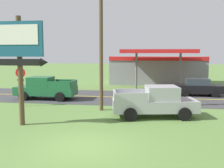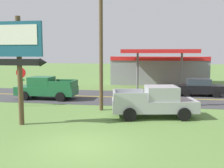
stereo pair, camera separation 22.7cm
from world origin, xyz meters
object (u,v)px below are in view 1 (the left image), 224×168
at_px(pickup_silver_parked_on_lawn, 156,102).
at_px(car_black_near_lane, 198,87).
at_px(motel_sign, 20,51).
at_px(utility_pole, 101,42).
at_px(pickup_green_on_road, 45,88).
at_px(stop_sign, 21,80).
at_px(gas_station, 157,69).

bearing_deg(pickup_silver_parked_on_lawn, car_black_near_lane, 65.90).
relative_size(motel_sign, car_black_near_lane, 1.43).
distance_m(utility_pole, pickup_green_on_road, 7.75).
xyz_separation_m(motel_sign, stop_sign, (-2.67, 5.02, -2.08)).
bearing_deg(utility_pole, gas_station, 76.70).
height_order(stop_sign, pickup_green_on_road, stop_sign).
height_order(gas_station, pickup_green_on_road, gas_station).
bearing_deg(stop_sign, pickup_silver_parked_on_lawn, -10.80).
xyz_separation_m(stop_sign, utility_pole, (6.25, -0.44, 2.76)).
xyz_separation_m(stop_sign, pickup_silver_parked_on_lawn, (10.00, -1.91, -1.06)).
xyz_separation_m(motel_sign, car_black_near_lane, (11.39, 12.19, -3.27)).
distance_m(stop_sign, pickup_green_on_road, 3.40).
relative_size(stop_sign, pickup_silver_parked_on_lawn, 0.54).
relative_size(gas_station, car_black_near_lane, 2.86).
distance_m(gas_station, pickup_green_on_road, 16.91).
xyz_separation_m(pickup_silver_parked_on_lawn, pickup_green_on_road, (-9.44, 5.08, 0.00)).
height_order(utility_pole, pickup_silver_parked_on_lawn, utility_pole).
xyz_separation_m(stop_sign, car_black_near_lane, (14.06, 7.18, -1.20)).
height_order(utility_pole, car_black_near_lane, utility_pole).
bearing_deg(gas_station, motel_sign, -109.31).
height_order(motel_sign, pickup_silver_parked_on_lawn, motel_sign).
relative_size(motel_sign, gas_station, 0.50).
xyz_separation_m(gas_station, pickup_green_on_road, (-9.80, -13.75, -0.98)).
bearing_deg(stop_sign, utility_pole, -4.04).
height_order(utility_pole, pickup_green_on_road, utility_pole).
xyz_separation_m(stop_sign, gas_station, (10.36, 16.93, -0.08)).
relative_size(gas_station, pickup_green_on_road, 2.31).
height_order(stop_sign, utility_pole, utility_pole).
height_order(motel_sign, stop_sign, motel_sign).
bearing_deg(pickup_green_on_road, stop_sign, -100.08).
bearing_deg(stop_sign, motel_sign, -61.96).
distance_m(motel_sign, pickup_silver_parked_on_lawn, 8.56).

